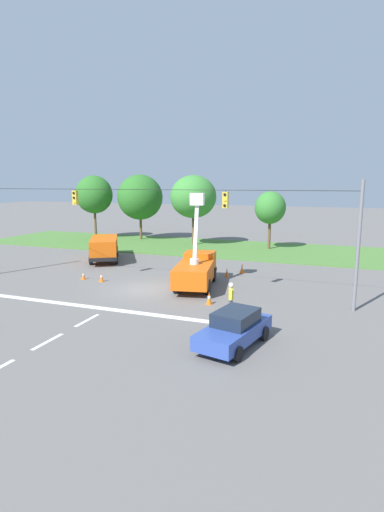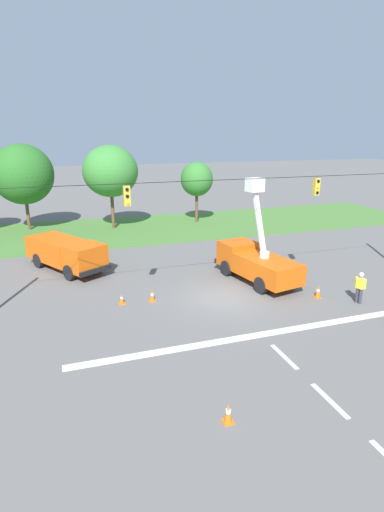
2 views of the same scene
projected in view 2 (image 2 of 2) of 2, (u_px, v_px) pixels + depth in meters
The scene contains 16 objects.
ground_plane at pixel (223, 298), 22.52m from camera, with size 200.00×200.00×0.00m, color #605E5B.
grass_verge at pixel (151, 228), 38.81m from camera, with size 56.00×12.00×0.10m, color #477533.
lane_markings at pixel (278, 350), 17.08m from camera, with size 17.60×15.25×0.01m.
signal_gantry at pixel (226, 224), 21.28m from camera, with size 26.20×0.33×7.20m.
tree_west at pixel (23, 174), 36.54m from camera, with size 5.49×5.68×8.02m.
tree_centre at pixel (110, 171), 37.03m from camera, with size 5.10×5.43×7.87m.
tree_east at pixel (197, 179), 40.04m from camera, with size 3.22×3.41×6.16m.
utility_truck_bucket_lift at pixel (256, 261), 24.78m from camera, with size 3.41×6.50×6.34m.
utility_truck_support_near at pixel (66, 252), 26.86m from camera, with size 5.38×6.92×2.12m.
road_worker at pixel (360, 286), 21.57m from camera, with size 0.35×0.62×1.77m.
traffic_cone_foreground_left at pixel (248, 250), 30.32m from camera, with size 0.36×0.36×0.80m.
traffic_cone_foreground_right at pixel (318, 291), 22.46m from camera, with size 0.36×0.36×0.76m.
traffic_cone_mid_left at pixel (122, 299), 21.66m from camera, with size 0.36×0.36×0.60m.
traffic_cone_mid_right at pixel (246, 257), 28.78m from camera, with size 0.36×0.36×0.65m.
traffic_cone_near_bucket at pixel (228, 413), 12.75m from camera, with size 0.36×0.36×0.72m.
traffic_cone_lane_edge_a at pixel (152, 295), 22.01m from camera, with size 0.36×0.36×0.68m.
Camera 2 is at (-8.30, -19.17, 8.92)m, focal length 28.00 mm.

